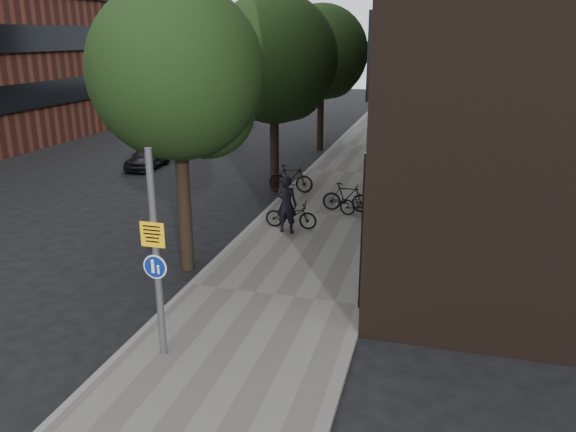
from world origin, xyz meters
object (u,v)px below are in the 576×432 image
(pedestrian, at_px, (287,204))
(parked_car_near, at_px, (148,157))
(parked_bike_facade_near, at_px, (363,205))
(signpost, at_px, (156,255))

(pedestrian, xyz_separation_m, parked_car_near, (-9.06, 7.63, -0.51))
(pedestrian, relative_size, parked_car_near, 0.59)
(parked_car_near, bearing_deg, parked_bike_facade_near, -28.64)
(parked_car_near, bearing_deg, signpost, -63.28)
(parked_bike_facade_near, xyz_separation_m, parked_car_near, (-11.19, 5.45, -0.02))
(pedestrian, bearing_deg, parked_bike_facade_near, -131.40)
(signpost, distance_m, parked_car_near, 17.57)
(signpost, relative_size, pedestrian, 2.22)
(signpost, xyz_separation_m, pedestrian, (0.47, 7.60, -1.16))
(pedestrian, distance_m, parked_car_near, 11.86)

